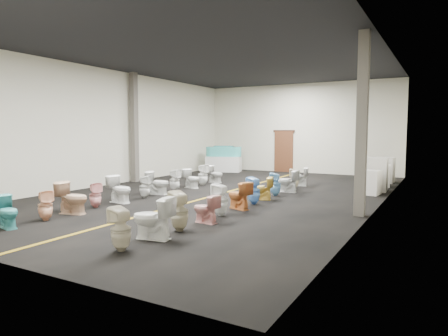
{
  "coord_description": "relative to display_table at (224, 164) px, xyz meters",
  "views": [
    {
      "loc": [
        6.56,
        -11.68,
        2.09
      ],
      "look_at": [
        -0.5,
        1.0,
        0.76
      ],
      "focal_mm": 32.0,
      "sensor_mm": 36.0,
      "label": 1
    }
  ],
  "objects": [
    {
      "name": "toilet_left_3",
      "position": [
        1.79,
        -10.44,
        -0.04
      ],
      "size": [
        0.43,
        0.42,
        0.71
      ],
      "primitive_type": "imported",
      "rotation": [
        0.0,
        0.0,
        1.15
      ],
      "color": "#F8B0AF",
      "rests_on": "floor"
    },
    {
      "name": "toilet_left_9",
      "position": [
        1.94,
        -5.14,
        0.02
      ],
      "size": [
        0.39,
        0.39,
        0.83
      ],
      "primitive_type": "imported",
      "rotation": [
        0.0,
        0.0,
        1.54
      ],
      "color": "white",
      "rests_on": "floor"
    },
    {
      "name": "toilet_left_10",
      "position": [
        1.91,
        -4.13,
        -0.04
      ],
      "size": [
        0.73,
        0.48,
        0.7
      ],
      "primitive_type": "imported",
      "rotation": [
        0.0,
        0.0,
        1.43
      ],
      "color": "silver",
      "rests_on": "floor"
    },
    {
      "name": "wall_back",
      "position": [
        3.58,
        1.5,
        1.86
      ],
      "size": [
        10.0,
        0.0,
        10.0
      ],
      "primitive_type": "plane",
      "rotation": [
        1.57,
        0.0,
        0.0
      ],
      "color": "beige",
      "rests_on": "ground"
    },
    {
      "name": "toilet_left_6",
      "position": [
        1.81,
        -7.75,
        -0.01
      ],
      "size": [
        0.84,
        0.61,
        0.77
      ],
      "primitive_type": "imported",
      "rotation": [
        0.0,
        0.0,
        1.82
      ],
      "color": "white",
      "rests_on": "floor"
    },
    {
      "name": "column_left",
      "position": [
        -1.17,
        -5.5,
        1.86
      ],
      "size": [
        0.25,
        0.25,
        4.5
      ],
      "primitive_type": "cube",
      "color": "#59544C",
      "rests_on": "floor"
    },
    {
      "name": "wall_left",
      "position": [
        -1.42,
        -6.5,
        1.86
      ],
      "size": [
        0.0,
        16.0,
        16.0
      ],
      "primitive_type": "plane",
      "rotation": [
        1.57,
        0.0,
        1.57
      ],
      "color": "beige",
      "rests_on": "ground"
    },
    {
      "name": "toilet_right_0",
      "position": [
        5.24,
        -13.09,
        -0.0
      ],
      "size": [
        0.42,
        0.41,
        0.78
      ],
      "primitive_type": "imported",
      "rotation": [
        0.0,
        0.0,
        -1.76
      ],
      "color": "beige",
      "rests_on": "floor"
    },
    {
      "name": "column_right",
      "position": [
        8.33,
        -8.0,
        1.86
      ],
      "size": [
        0.25,
        0.25,
        4.5
      ],
      "primitive_type": "cube",
      "color": "#59544C",
      "rests_on": "floor"
    },
    {
      "name": "toilet_right_2",
      "position": [
        5.31,
        -11.44,
        0.03
      ],
      "size": [
        0.51,
        0.5,
        0.85
      ],
      "primitive_type": "imported",
      "rotation": [
        0.0,
        0.0,
        -1.97
      ],
      "color": "beige",
      "rests_on": "floor"
    },
    {
      "name": "toilet_left_4",
      "position": [
        1.81,
        -9.52,
        0.01
      ],
      "size": [
        0.82,
        0.52,
        0.8
      ],
      "primitive_type": "imported",
      "rotation": [
        0.0,
        0.0,
        1.48
      ],
      "color": "white",
      "rests_on": "floor"
    },
    {
      "name": "toilet_left_8",
      "position": [
        1.95,
        -5.92,
        -0.04
      ],
      "size": [
        0.76,
        0.53,
        0.71
      ],
      "primitive_type": "imported",
      "rotation": [
        0.0,
        0.0,
        1.36
      ],
      "color": "white",
      "rests_on": "floor"
    },
    {
      "name": "toilet_right_4",
      "position": [
        5.32,
        -9.7,
        0.01
      ],
      "size": [
        0.38,
        0.37,
        0.81
      ],
      "primitive_type": "imported",
      "rotation": [
        0.0,
        0.0,
        -1.59
      ],
      "color": "white",
      "rests_on": "floor"
    },
    {
      "name": "appliance_crate_a",
      "position": [
        7.98,
        -4.31,
        0.01
      ],
      "size": [
        0.71,
        0.71,
        0.81
      ],
      "primitive_type": "cube",
      "rotation": [
        0.0,
        0.0,
        -0.13
      ],
      "color": "silver",
      "rests_on": "floor"
    },
    {
      "name": "appliance_crate_b",
      "position": [
        7.98,
        -3.36,
        0.19
      ],
      "size": [
        0.89,
        0.89,
        1.17
      ],
      "primitive_type": "cube",
      "rotation": [
        0.0,
        0.0,
        0.05
      ],
      "color": "beige",
      "rests_on": "floor"
    },
    {
      "name": "bathtub",
      "position": [
        -0.0,
        0.0,
        0.68
      ],
      "size": [
        1.79,
        1.08,
        0.55
      ],
      "rotation": [
        0.0,
        0.0,
        0.36
      ],
      "color": "#3FB8B2",
      "rests_on": "display_table"
    },
    {
      "name": "appliance_crate_c",
      "position": [
        7.98,
        -2.02,
        0.02
      ],
      "size": [
        0.81,
        0.81,
        0.83
      ],
      "primitive_type": "cube",
      "rotation": [
        0.0,
        0.0,
        0.11
      ],
      "color": "white",
      "rests_on": "floor"
    },
    {
      "name": "aisle_stripe",
      "position": [
        3.58,
        -6.5,
        -0.39
      ],
      "size": [
        0.12,
        15.6,
        0.01
      ],
      "primitive_type": "cube",
      "color": "olive",
      "rests_on": "floor"
    },
    {
      "name": "appliance_crate_d",
      "position": [
        7.98,
        -0.77,
        0.13
      ],
      "size": [
        0.77,
        0.77,
        1.05
      ],
      "primitive_type": "cube",
      "rotation": [
        0.0,
        0.0,
        -0.05
      ],
      "color": "beige",
      "rests_on": "floor"
    },
    {
      "name": "toilet_right_6",
      "position": [
        5.36,
        -7.82,
        -0.0
      ],
      "size": [
        0.46,
        0.46,
        0.79
      ],
      "primitive_type": "imported",
      "rotation": [
        0.0,
        0.0,
        -1.92
      ],
      "color": "#72AEEB",
      "rests_on": "floor"
    },
    {
      "name": "toilet_left_7",
      "position": [
        1.87,
        -6.89,
        -0.0
      ],
      "size": [
        0.39,
        0.38,
        0.79
      ],
      "primitive_type": "imported",
      "rotation": [
        0.0,
        0.0,
        1.65
      ],
      "color": "white",
      "rests_on": "floor"
    },
    {
      "name": "display_table",
      "position": [
        0.0,
        0.0,
        0.0
      ],
      "size": [
        1.95,
        1.35,
        0.79
      ],
      "primitive_type": "cube",
      "rotation": [
        0.0,
        0.0,
        0.29
      ],
      "color": "white",
      "rests_on": "floor"
    },
    {
      "name": "toilet_right_11",
      "position": [
        5.24,
        -3.45,
        -0.03
      ],
      "size": [
        0.79,
        0.57,
        0.72
      ],
      "primitive_type": "imported",
      "rotation": [
        0.0,
        0.0,
        -1.31
      ],
      "color": "white",
      "rests_on": "floor"
    },
    {
      "name": "toilet_left_2",
      "position": [
        1.9,
        -11.3,
        0.02
      ],
      "size": [
        0.88,
        0.62,
        0.82
      ],
      "primitive_type": "imported",
      "rotation": [
        0.0,
        0.0,
        1.78
      ],
      "color": "tan",
      "rests_on": "floor"
    },
    {
      "name": "back_door",
      "position": [
        2.78,
        1.44,
        0.66
      ],
      "size": [
        1.0,
        0.1,
        2.1
      ],
      "primitive_type": "cube",
      "color": "#562D19",
      "rests_on": "floor"
    },
    {
      "name": "toilet_right_7",
      "position": [
        5.24,
        -7.03,
        -0.04
      ],
      "size": [
        0.77,
        0.54,
        0.71
      ],
      "primitive_type": "imported",
      "rotation": [
        0.0,
        0.0,
        -1.35
      ],
      "color": "#ECC350",
      "rests_on": "floor"
    },
    {
      "name": "toilet_right_1",
      "position": [
        5.22,
        -12.21,
        0.03
      ],
      "size": [
        0.88,
        0.59,
        0.84
      ],
      "primitive_type": "imported",
      "rotation": [
        0.0,
        0.0,
        -1.42
      ],
      "color": "white",
      "rests_on": "floor"
    },
    {
      "name": "toilet_right_10",
      "position": [
        5.34,
        -4.28,
        -0.03
      ],
      "size": [
        0.41,
        0.41,
        0.74
      ],
      "primitive_type": "imported",
      "rotation": [
        0.0,
        0.0,
        -1.31
      ],
      "color": "beige",
      "rests_on": "floor"
    },
    {
      "name": "toilet_left_0",
      "position": [
        1.87,
        -13.02,
        -0.04
      ],
      "size": [
        0.77,
        0.54,
        0.71
      ],
      "primitive_type": "imported",
      "rotation": [
        0.0,
        0.0,
        1.34
      ],
      "color": "teal",
      "rests_on": "floor"
    },
    {
      "name": "toilet_left_1",
      "position": [
        1.97,
        -12.14,
        -0.03
      ],
      "size": [
        0.43,
        0.42,
        0.73
      ],
      "primitive_type": "imported",
      "rotation": [
        0.0,
        0.0,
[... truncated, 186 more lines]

